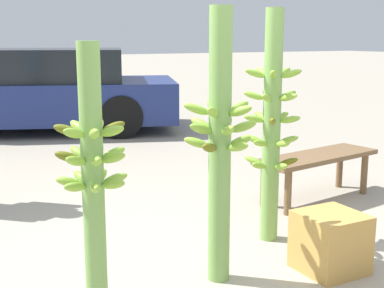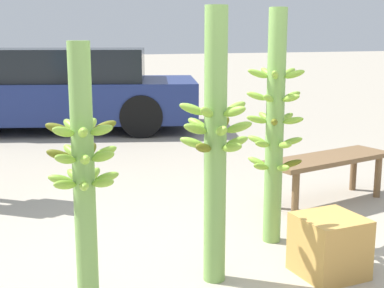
{
  "view_description": "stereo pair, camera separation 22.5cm",
  "coord_description": "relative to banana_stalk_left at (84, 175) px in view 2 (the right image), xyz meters",
  "views": [
    {
      "loc": [
        -1.47,
        -2.42,
        1.43
      ],
      "look_at": [
        0.13,
        0.56,
        0.75
      ],
      "focal_mm": 50.0,
      "sensor_mm": 36.0,
      "label": 1
    },
    {
      "loc": [
        -1.27,
        -2.52,
        1.43
      ],
      "look_at": [
        0.13,
        0.56,
        0.75
      ],
      "focal_mm": 50.0,
      "sensor_mm": 36.0,
      "label": 2
    }
  ],
  "objects": [
    {
      "name": "parked_car",
      "position": [
        0.98,
        5.87,
        -0.13
      ],
      "size": [
        4.71,
        3.26,
        1.25
      ],
      "rotation": [
        0.0,
        0.0,
        1.21
      ],
      "color": "navy",
      "rests_on": "ground_plane"
    },
    {
      "name": "market_bench",
      "position": [
        2.36,
        1.01,
        -0.39
      ],
      "size": [
        1.28,
        0.56,
        0.41
      ],
      "rotation": [
        0.0,
        0.0,
        0.15
      ],
      "color": "brown",
      "rests_on": "ground_plane"
    },
    {
      "name": "banana_stalk_center",
      "position": [
        0.77,
        0.06,
        0.08
      ],
      "size": [
        0.43,
        0.43,
        1.6
      ],
      "color": "#7AA851",
      "rests_on": "ground_plane"
    },
    {
      "name": "produce_crate",
      "position": [
        1.44,
        -0.17,
        -0.56
      ],
      "size": [
        0.37,
        0.37,
        0.37
      ],
      "color": "#C69347",
      "rests_on": "ground_plane"
    },
    {
      "name": "banana_stalk_right",
      "position": [
        1.43,
        0.44,
        0.08
      ],
      "size": [
        0.41,
        0.41,
        1.62
      ],
      "color": "#7AA851",
      "rests_on": "ground_plane"
    },
    {
      "name": "banana_stalk_left",
      "position": [
        0.0,
        0.0,
        0.0
      ],
      "size": [
        0.37,
        0.38,
        1.41
      ],
      "color": "#7AA851",
      "rests_on": "ground_plane"
    }
  ]
}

